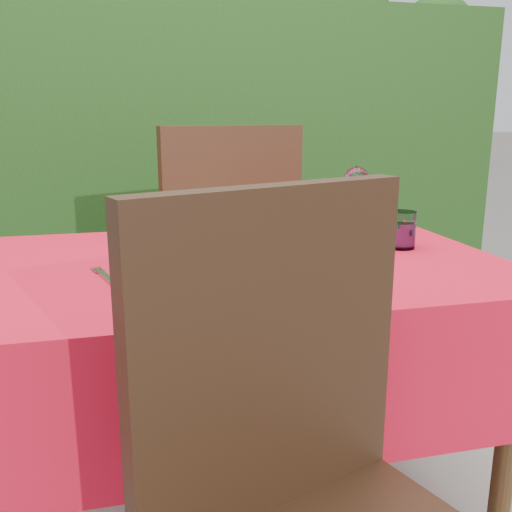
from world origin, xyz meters
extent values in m
cube|color=black|center=(0.00, 1.55, 0.80)|extent=(3.20, 0.55, 1.60)
ellipsoid|color=#224817|center=(0.00, 1.55, 1.58)|extent=(3.20, 0.39, 0.40)
cube|color=#442816|center=(0.00, 0.00, 0.72)|extent=(1.20, 0.80, 0.04)
cylinder|color=#442816|center=(0.54, -0.34, 0.35)|extent=(0.05, 0.05, 0.70)
cylinder|color=#442816|center=(-0.54, 0.34, 0.35)|extent=(0.05, 0.05, 0.70)
cylinder|color=#442816|center=(0.54, 0.34, 0.35)|extent=(0.05, 0.05, 0.70)
cube|color=red|center=(0.00, 0.00, 0.59)|extent=(1.26, 0.86, 0.32)
cube|color=black|center=(-0.09, -0.58, 0.76)|extent=(0.44, 0.19, 0.50)
cube|color=black|center=(0.03, 0.68, 0.51)|extent=(0.56, 0.56, 0.05)
cube|color=black|center=(0.07, 0.47, 0.80)|extent=(0.48, 0.13, 0.53)
cylinder|color=black|center=(0.20, 0.92, 0.25)|extent=(0.04, 0.04, 0.49)
cylinder|color=black|center=(-0.21, 0.85, 0.25)|extent=(0.04, 0.04, 0.49)
cylinder|color=black|center=(0.27, 0.52, 0.25)|extent=(0.04, 0.04, 0.49)
cylinder|color=black|center=(-0.13, 0.44, 0.25)|extent=(0.04, 0.04, 0.49)
cylinder|color=white|center=(-0.04, -0.07, 0.76)|extent=(0.30, 0.30, 0.02)
cylinder|color=#BC6C1A|center=(-0.04, -0.07, 0.77)|extent=(0.30, 0.30, 0.02)
cylinder|color=#93090B|center=(-0.04, -0.07, 0.79)|extent=(0.24, 0.24, 0.01)
cylinder|color=white|center=(0.01, 0.31, 0.76)|extent=(0.22, 0.22, 0.02)
ellipsoid|color=beige|center=(0.01, 0.31, 0.78)|extent=(0.18, 0.18, 0.06)
cylinder|color=silver|center=(0.44, 0.02, 0.80)|extent=(0.08, 0.08, 0.10)
cylinder|color=#A1C9DB|center=(0.44, 0.02, 0.78)|extent=(0.06, 0.06, 0.07)
cylinder|color=silver|center=(0.39, 0.22, 0.75)|extent=(0.07, 0.07, 0.01)
cylinder|color=silver|center=(0.39, 0.22, 0.81)|extent=(0.01, 0.01, 0.10)
ellipsoid|color=silver|center=(0.39, 0.22, 0.90)|extent=(0.08, 0.08, 0.10)
cube|color=#B3B3BA|center=(-0.32, -0.11, 0.75)|extent=(0.08, 0.19, 0.01)
camera|label=1|loc=(-0.30, -1.33, 1.10)|focal=40.00mm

